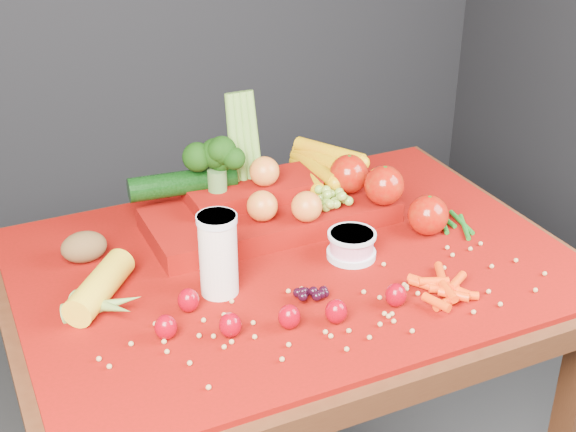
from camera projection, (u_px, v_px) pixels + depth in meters
name	position (u px, v px, depth m)	size (l,w,h in m)	color
table	(292.00, 305.00, 1.62)	(1.10, 0.80, 0.75)	#33180B
red_cloth	(292.00, 262.00, 1.58)	(1.05, 0.75, 0.01)	#790404
milk_glass	(218.00, 252.00, 1.43)	(0.07, 0.07, 0.16)	silver
yogurt_bowl	(352.00, 244.00, 1.57)	(0.10, 0.10, 0.05)	silver
strawberry_scatter	(269.00, 311.00, 1.38)	(0.44, 0.18, 0.05)	#9B0008
dark_grape_cluster	(313.00, 293.00, 1.44)	(0.06, 0.05, 0.03)	black
soybean_scatter	(341.00, 311.00, 1.41)	(0.84, 0.24, 0.01)	tan
corn_ear	(102.00, 300.00, 1.41)	(0.25, 0.26, 0.06)	yellow
potato	(84.00, 247.00, 1.56)	(0.09, 0.07, 0.06)	brown
baby_carrot_pile	(436.00, 285.00, 1.46)	(0.17, 0.17, 0.03)	#F03908
green_bean_pile	(452.00, 222.00, 1.70)	(0.14, 0.12, 0.01)	#155F17
produce_mound	(284.00, 196.00, 1.69)	(0.60, 0.37, 0.27)	#790404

